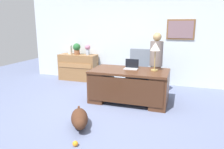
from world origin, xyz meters
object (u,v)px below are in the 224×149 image
Objects in this scene: desk at (129,85)px; dog_lying at (80,119)px; person_standing at (156,64)px; vase_with_flowers at (88,49)px; desk_lamp at (155,48)px; vase_empty at (70,50)px; credenza at (78,67)px; laptop at (131,66)px; potted_plant at (77,48)px; armchair at (139,73)px; dog_toy_ball at (75,144)px.

desk reaches higher than dog_lying.
person_standing is 4.81× the size of vase_with_flowers.
vase_empty is (-2.90, 1.34, -0.28)m from desk_lamp.
credenza is 2.73m from person_standing.
person_standing is at bearing 93.87° from desk_lamp.
potted_plant is at bearing 148.47° from laptop.
laptop is 0.89× the size of potted_plant.
vase_with_flowers is at bearing 111.82° from dog_lying.
credenza is 0.62m from potted_plant.
dog_lying is at bearing -122.80° from desk_lamp.
armchair is 2.60m from dog_lying.
desk_lamp is 3.21m from vase_empty.
desk is 5.97× the size of vase_empty.
armchair is 1.25m from desk_lamp.
desk is 5.32× the size of vase_with_flowers.
potted_plant is 4.24× the size of dog_toy_ball.
credenza is (-2.08, 1.47, 0.01)m from desk.
credenza is 2.18m from armchair.
desk_lamp is (1.07, 1.67, 1.12)m from dog_lying.
armchair is (0.05, 0.98, 0.09)m from desk.
desk_lamp is (0.55, 0.14, 0.86)m from desk.
desk_lamp is at bearing -86.13° from person_standing.
desk_lamp is 2.99m from potted_plant.
person_standing is 0.74m from laptop.
desk is 4.91× the size of potted_plant.
person_standing is (0.51, 0.72, 0.41)m from desk.
credenza is at bearing 148.12° from laptop.
armchair is at bearing 120.80° from desk_lamp.
armchair reaches higher than dog_lying.
desk is at bearing -125.29° from person_standing.
laptop reaches higher than credenza.
credenza reaches higher than dog_toy_ball.
dog_toy_ball is (1.81, -3.59, -0.99)m from potted_plant.
person_standing is 18.86× the size of dog_toy_ball.
armchair is 13.37× the size of dog_toy_ball.
dog_toy_ball is at bearing -105.94° from person_standing.
potted_plant is at bearing 180.00° from vase_with_flowers.
person_standing reaches higher than desk_lamp.
armchair is 3.41× the size of vase_with_flowers.
desk_lamp is 2.65m from vase_with_flowers.
potted_plant reaches higher than credenza.
credenza is 3.87× the size of laptop.
vase_with_flowers reaches higher than laptop.
laptop reaches higher than desk.
desk_lamp is (0.04, -0.58, 0.45)m from person_standing.
credenza is 14.62× the size of dog_toy_ball.
vase_with_flowers is at bearing 0.20° from credenza.
person_standing is at bearing 74.06° from dog_toy_ball.
potted_plant is (0.24, 0.00, 0.05)m from vase_empty.
credenza is 0.71m from vase_with_flowers.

